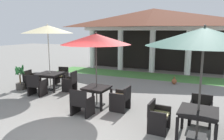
{
  "coord_description": "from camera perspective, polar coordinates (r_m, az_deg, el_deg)",
  "views": [
    {
      "loc": [
        3.11,
        -4.48,
        2.68
      ],
      "look_at": [
        -0.16,
        3.04,
        1.16
      ],
      "focal_mm": 34.33,
      "sensor_mm": 36.0,
      "label": 1
    }
  ],
  "objects": [
    {
      "name": "patio_chair_near_foreground_north",
      "position": [
        6.81,
        22.54,
        -10.0
      ],
      "size": [
        0.64,
        0.6,
        0.83
      ],
      "rotation": [
        0.0,
        0.0,
        -3.19
      ],
      "color": "black",
      "rests_on": "ground"
    },
    {
      "name": "background_pavilion",
      "position": [
        14.13,
        11.01,
        12.13
      ],
      "size": [
        10.01,
        2.86,
        4.03
      ],
      "color": "white",
      "rests_on": "ground"
    },
    {
      "name": "patio_table_mid_right",
      "position": [
        10.22,
        -16.17,
        -1.33
      ],
      "size": [
        1.16,
        1.16,
        0.75
      ],
      "rotation": [
        0.0,
        0.0,
        0.12
      ],
      "color": "black",
      "rests_on": "ground"
    },
    {
      "name": "patio_chair_mid_right_east",
      "position": [
        9.77,
        -11.04,
        -3.21
      ],
      "size": [
        0.56,
        0.62,
        0.9
      ],
      "rotation": [
        0.0,
        0.0,
        -4.59
      ],
      "color": "black",
      "rests_on": "ground"
    },
    {
      "name": "patio_umbrella_mid_left",
      "position": [
        7.38,
        -4.3,
        8.1
      ],
      "size": [
        2.4,
        2.4,
        2.64
      ],
      "color": "#2D2D2D",
      "rests_on": "ground"
    },
    {
      "name": "ground_plane",
      "position": [
        6.08,
        -10.5,
        -15.86
      ],
      "size": [
        60.0,
        60.0,
        0.0
      ],
      "primitive_type": "plane",
      "color": "gray"
    },
    {
      "name": "patio_chair_mid_left_south",
      "position": [
        6.94,
        -8.07,
        -8.79
      ],
      "size": [
        0.64,
        0.55,
        0.88
      ],
      "rotation": [
        0.0,
        0.0,
        -0.04
      ],
      "color": "black",
      "rests_on": "ground"
    },
    {
      "name": "patio_chair_mid_right_west",
      "position": [
        10.85,
        -20.63,
        -2.36
      ],
      "size": [
        0.65,
        0.7,
        0.81
      ],
      "rotation": [
        0.0,
        0.0,
        -1.45
      ],
      "color": "black",
      "rests_on": "ground"
    },
    {
      "name": "potted_palm_left_edge",
      "position": [
        10.67,
        -23.21,
        -2.68
      ],
      "size": [
        0.5,
        0.49,
        1.18
      ],
      "color": "#47423D",
      "rests_on": "ground"
    },
    {
      "name": "patio_chair_mid_left_east",
      "position": [
        7.31,
        2.43,
        -7.64
      ],
      "size": [
        0.59,
        0.6,
        0.84
      ],
      "rotation": [
        0.0,
        0.0,
        1.53
      ],
      "color": "black",
      "rests_on": "ground"
    },
    {
      "name": "lawn_strip",
      "position": [
        13.03,
        9.18,
        -1.48
      ],
      "size": [
        11.81,
        1.97,
        0.01
      ],
      "primitive_type": "cube",
      "color": "#47843D",
      "rests_on": "ground"
    },
    {
      "name": "patio_table_mid_left",
      "position": [
        7.66,
        -4.12,
        -5.25
      ],
      "size": [
        0.88,
        0.88,
        0.71
      ],
      "rotation": [
        0.0,
        0.0,
        -0.04
      ],
      "color": "black",
      "rests_on": "ground"
    },
    {
      "name": "patio_chair_mid_right_south",
      "position": [
        9.45,
        -19.43,
        -3.93
      ],
      "size": [
        0.67,
        0.63,
        0.9
      ],
      "rotation": [
        0.0,
        0.0,
        0.12
      ],
      "color": "black",
      "rests_on": "ground"
    },
    {
      "name": "patio_chair_near_foreground_west",
      "position": [
        6.02,
        12.19,
        -12.06
      ],
      "size": [
        0.53,
        0.65,
        0.8
      ],
      "rotation": [
        0.0,
        0.0,
        -1.62
      ],
      "color": "black",
      "rests_on": "ground"
    },
    {
      "name": "patio_chair_mid_right_north",
      "position": [
        11.12,
        -13.29,
        -1.67
      ],
      "size": [
        0.62,
        0.62,
        0.84
      ],
      "rotation": [
        0.0,
        0.0,
        -3.02
      ],
      "color": "black",
      "rests_on": "ground"
    },
    {
      "name": "patio_table_near_foreground",
      "position": [
        5.79,
        21.98,
        -10.81
      ],
      "size": [
        0.96,
        0.96,
        0.76
      ],
      "rotation": [
        0.0,
        0.0,
        -0.05
      ],
      "color": "black",
      "rests_on": "ground"
    },
    {
      "name": "terracotta_urn",
      "position": [
        11.26,
        16.23,
        -2.89
      ],
      "size": [
        0.25,
        0.25,
        0.37
      ],
      "color": "brown",
      "rests_on": "ground"
    },
    {
      "name": "patio_umbrella_mid_right",
      "position": [
        10.01,
        -16.78,
        10.17
      ],
      "size": [
        2.24,
        2.24,
        2.97
      ],
      "color": "#2D2D2D",
      "rests_on": "ground"
    },
    {
      "name": "patio_umbrella_near_foreground",
      "position": [
        5.42,
        23.35,
        8.0
      ],
      "size": [
        2.71,
        2.71,
        2.81
      ],
      "color": "#2D2D2D",
      "rests_on": "ground"
    }
  ]
}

